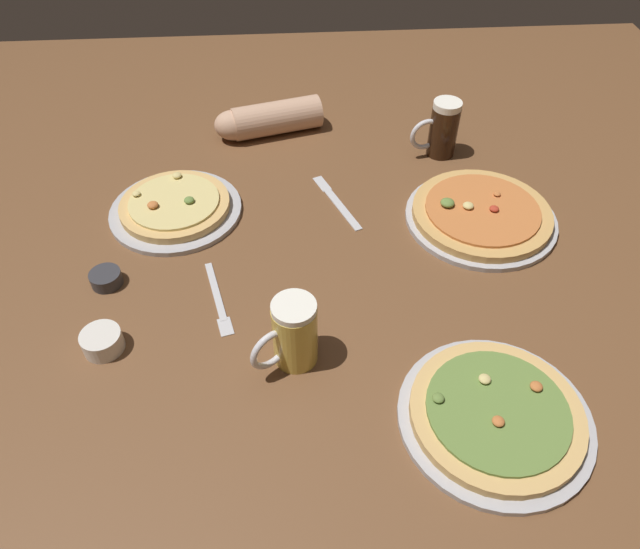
{
  "coord_description": "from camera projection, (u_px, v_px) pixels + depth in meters",
  "views": [
    {
      "loc": [
        -0.06,
        -0.83,
        0.86
      ],
      "look_at": [
        0.0,
        0.0,
        0.02
      ],
      "focal_mm": 33.07,
      "sensor_mm": 36.0,
      "label": 1
    }
  ],
  "objects": [
    {
      "name": "pizza_plate_far",
      "position": [
        175.0,
        207.0,
        1.34
      ],
      "size": [
        0.3,
        0.3,
        0.05
      ],
      "color": "#B2B2B7",
      "rests_on": "ground_plane"
    },
    {
      "name": "ramekin_sauce",
      "position": [
        106.0,
        278.0,
        1.18
      ],
      "size": [
        0.06,
        0.06,
        0.03
      ],
      "primitive_type": "cylinder",
      "color": "#333338",
      "rests_on": "ground_plane"
    },
    {
      "name": "pizza_plate_side",
      "position": [
        481.0,
        215.0,
        1.32
      ],
      "size": [
        0.34,
        0.34,
        0.05
      ],
      "color": "#B2B2B7",
      "rests_on": "ground_plane"
    },
    {
      "name": "fork_left",
      "position": [
        218.0,
        299.0,
        1.16
      ],
      "size": [
        0.07,
        0.2,
        0.01
      ],
      "color": "silver",
      "rests_on": "ground_plane"
    },
    {
      "name": "beer_mug_amber",
      "position": [
        293.0,
        334.0,
        1.01
      ],
      "size": [
        0.12,
        0.1,
        0.14
      ],
      "color": "gold",
      "rests_on": "ground_plane"
    },
    {
      "name": "beer_mug_dark",
      "position": [
        442.0,
        129.0,
        1.47
      ],
      "size": [
        0.12,
        0.07,
        0.15
      ],
      "color": "black",
      "rests_on": "ground_plane"
    },
    {
      "name": "pizza_plate_near",
      "position": [
        496.0,
        415.0,
        0.96
      ],
      "size": [
        0.32,
        0.32,
        0.05
      ],
      "color": "#B2B2B7",
      "rests_on": "ground_plane"
    },
    {
      "name": "ground_plane",
      "position": [
        320.0,
        286.0,
        1.21
      ],
      "size": [
        2.4,
        2.4,
        0.03
      ],
      "primitive_type": "cube",
      "color": "brown"
    },
    {
      "name": "diner_arm",
      "position": [
        265.0,
        120.0,
        1.56
      ],
      "size": [
        0.29,
        0.14,
        0.09
      ],
      "color": "tan",
      "rests_on": "ground_plane"
    },
    {
      "name": "knife_right",
      "position": [
        337.0,
        201.0,
        1.38
      ],
      "size": [
        0.1,
        0.21,
        0.01
      ],
      "color": "silver",
      "rests_on": "ground_plane"
    },
    {
      "name": "ramekin_butter",
      "position": [
        102.0,
        341.0,
        1.06
      ],
      "size": [
        0.07,
        0.07,
        0.04
      ],
      "primitive_type": "cylinder",
      "color": "silver",
      "rests_on": "ground_plane"
    }
  ]
}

